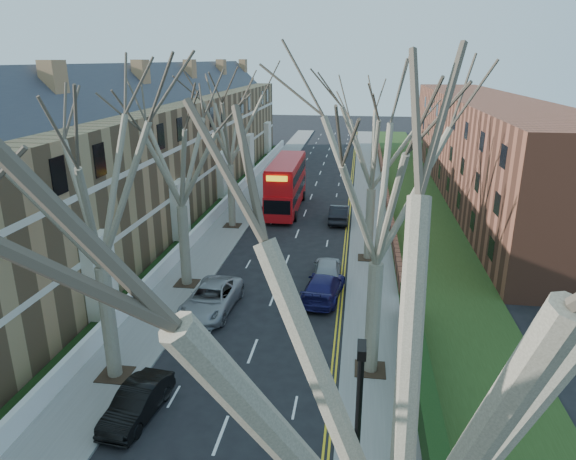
% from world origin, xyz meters
% --- Properties ---
extents(pavement_left, '(3.00, 102.00, 0.12)m').
position_xyz_m(pavement_left, '(-6.00, 39.00, 0.06)').
color(pavement_left, slate).
rests_on(pavement_left, ground).
extents(pavement_right, '(3.00, 102.00, 0.12)m').
position_xyz_m(pavement_right, '(6.00, 39.00, 0.06)').
color(pavement_right, slate).
rests_on(pavement_right, ground).
extents(terrace_left, '(9.70, 78.00, 13.60)m').
position_xyz_m(terrace_left, '(-13.65, 31.00, 5.53)').
color(terrace_left, '#9B774F').
rests_on(terrace_left, ground).
extents(flats_right, '(13.97, 54.00, 10.00)m').
position_xyz_m(flats_right, '(17.46, 43.00, 4.98)').
color(flats_right, brown).
rests_on(flats_right, ground).
extents(wall_hedge_right, '(0.70, 24.00, 1.80)m').
position_xyz_m(wall_hedge_right, '(7.70, 2.00, 1.12)').
color(wall_hedge_right, '#553324').
rests_on(wall_hedge_right, ground).
extents(front_wall_left, '(0.30, 78.00, 1.00)m').
position_xyz_m(front_wall_left, '(-7.65, 31.00, 0.62)').
color(front_wall_left, white).
rests_on(front_wall_left, ground).
extents(grass_verge_right, '(6.00, 102.00, 0.06)m').
position_xyz_m(grass_verge_right, '(10.50, 39.00, 0.15)').
color(grass_verge_right, '#243A15').
rests_on(grass_verge_right, ground).
extents(tree_left_mid, '(10.50, 10.50, 14.71)m').
position_xyz_m(tree_left_mid, '(-5.70, 6.00, 9.56)').
color(tree_left_mid, brown).
rests_on(tree_left_mid, ground).
extents(tree_left_far, '(10.15, 10.15, 14.22)m').
position_xyz_m(tree_left_far, '(-5.70, 16.00, 9.24)').
color(tree_left_far, brown).
rests_on(tree_left_far, ground).
extents(tree_left_dist, '(10.50, 10.50, 14.71)m').
position_xyz_m(tree_left_dist, '(-5.70, 28.00, 9.56)').
color(tree_left_dist, brown).
rests_on(tree_left_dist, ground).
extents(tree_right_near, '(10.85, 10.85, 15.20)m').
position_xyz_m(tree_right_near, '(5.70, -6.00, 9.86)').
color(tree_right_near, brown).
rests_on(tree_right_near, ground).
extents(tree_right_mid, '(10.50, 10.50, 14.71)m').
position_xyz_m(tree_right_mid, '(5.70, 8.00, 9.56)').
color(tree_right_mid, brown).
rests_on(tree_right_mid, ground).
extents(tree_right_far, '(10.15, 10.15, 14.22)m').
position_xyz_m(tree_right_far, '(5.70, 22.00, 9.24)').
color(tree_right_far, brown).
rests_on(tree_right_far, ground).
extents(double_decker_bus, '(2.88, 11.15, 4.65)m').
position_xyz_m(double_decker_bus, '(-1.90, 33.96, 2.29)').
color(double_decker_bus, red).
rests_on(double_decker_bus, ground).
extents(car_left_mid, '(1.82, 4.12, 1.31)m').
position_xyz_m(car_left_mid, '(-3.57, 3.60, 0.66)').
color(car_left_mid, black).
rests_on(car_left_mid, ground).
extents(car_left_far, '(2.85, 5.64, 1.53)m').
position_xyz_m(car_left_far, '(-3.17, 12.85, 0.76)').
color(car_left_far, gray).
rests_on(car_left_far, ground).
extents(car_right_near, '(2.60, 5.27, 1.47)m').
position_xyz_m(car_right_near, '(3.00, 15.42, 0.74)').
color(car_right_near, '#191751').
rests_on(car_right_near, ground).
extents(car_right_mid, '(1.95, 4.49, 1.51)m').
position_xyz_m(car_right_mid, '(3.06, 18.01, 0.75)').
color(car_right_mid, '#96999E').
rests_on(car_right_mid, ground).
extents(car_right_far, '(1.69, 4.64, 1.52)m').
position_xyz_m(car_right_far, '(3.26, 30.79, 0.76)').
color(car_right_far, black).
rests_on(car_right_far, ground).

